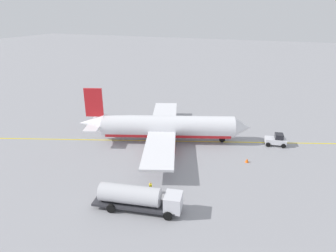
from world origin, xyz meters
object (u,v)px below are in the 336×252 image
Objects in this scene: fuel_tanker at (138,197)px; refueling_worker at (151,188)px; safety_cone_wingtip at (230,127)px; safety_cone_nose at (247,160)px; airplane at (165,127)px; pushback_tug at (276,140)px.

fuel_tanker reaches higher than refueling_worker.
safety_cone_nose is at bearing -69.08° from safety_cone_wingtip.
fuel_tanker is at bearing -100.41° from safety_cone_wingtip.
airplane is 2.75× the size of fuel_tanker.
airplane is 15.66m from safety_cone_nose.
refueling_worker is at bearing -75.21° from airplane.
fuel_tanker is 3.73m from refueling_worker.
pushback_tug is (19.16, 5.48, -1.76)m from airplane.
refueling_worker reaches higher than safety_cone_wingtip.
refueling_worker is 17.28m from safety_cone_nose.
safety_cone_nose is at bearing -11.20° from airplane.
safety_cone_nose is 1.01× the size of safety_cone_wingtip.
fuel_tanker is (4.33, -20.07, -1.04)m from airplane.
pushback_tug is at bearing 15.95° from airplane.
airplane reaches higher than refueling_worker.
refueling_worker is 2.64× the size of safety_cone_nose.
fuel_tanker is 29.55m from pushback_tug.
safety_cone_nose reaches higher than safety_cone_wingtip.
refueling_worker reaches higher than safety_cone_nose.
safety_cone_wingtip is (-9.20, 5.15, -0.69)m from pushback_tug.
airplane is at bearing 168.80° from safety_cone_nose.
airplane is at bearing -133.15° from safety_cone_wingtip.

